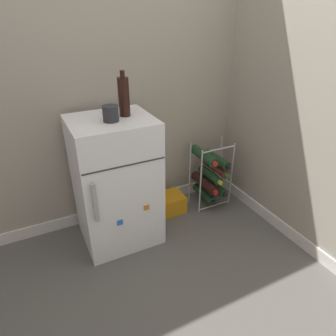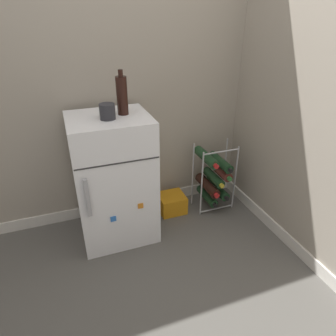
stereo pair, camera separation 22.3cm
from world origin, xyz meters
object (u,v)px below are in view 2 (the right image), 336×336
Objects in this scene: wine_rack at (213,177)px; fridge_top_bottle at (122,95)px; mini_fridge at (114,179)px; fridge_top_cup at (107,112)px; soda_box at (172,203)px.

wine_rack is 1.03m from fridge_top_bottle.
mini_fridge is 1.60× the size of wine_rack.
mini_fridge is 0.50m from fridge_top_cup.
wine_rack is at bearing 7.09° from fridge_top_cup.
wine_rack is at bearing 3.07° from fridge_top_bottle.
fridge_top_cup is at bearing -149.68° from fridge_top_bottle.
wine_rack is at bearing -8.48° from soda_box.
wine_rack is 1.06m from fridge_top_cup.
fridge_top_bottle reaches higher than fridge_top_cup.
soda_box is (-0.34, 0.05, -0.21)m from wine_rack.
soda_box is 2.22× the size of fridge_top_cup.
soda_box is 1.01m from fridge_top_cup.
soda_box is at bearing 13.60° from fridge_top_bottle.
soda_box is 0.76× the size of fridge_top_bottle.
wine_rack is 2.04× the size of fridge_top_bottle.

